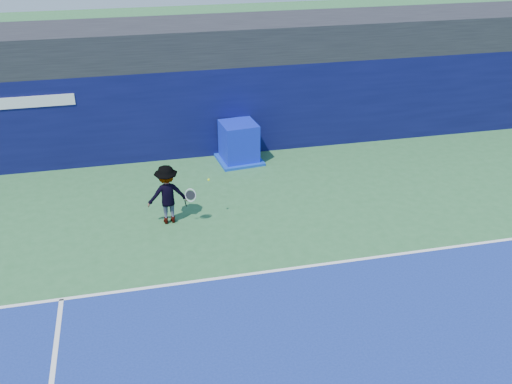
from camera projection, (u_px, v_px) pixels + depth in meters
ground at (320, 359)px, 11.00m from camera, size 80.00×80.00×0.00m
baseline at (280, 270)px, 13.59m from camera, size 24.00×0.10×0.01m
stadium_band at (217, 40)px, 19.27m from camera, size 36.00×3.00×1.20m
back_wall_assembly at (224, 108)px, 19.38m from camera, size 36.00×1.03×3.00m
equipment_cart at (239, 144)px, 18.91m from camera, size 1.54×1.54×1.34m
tennis_player at (167, 194)px, 15.24m from camera, size 1.31×0.74×1.67m
tennis_ball at (209, 180)px, 15.19m from camera, size 0.07×0.07×0.07m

